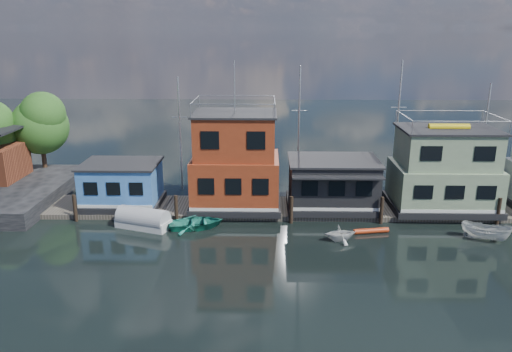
{
  "coord_description": "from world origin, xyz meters",
  "views": [
    {
      "loc": [
        -5.94,
        -27.31,
        14.68
      ],
      "look_at": [
        -6.82,
        12.0,
        3.0
      ],
      "focal_mm": 35.0,
      "sensor_mm": 36.0,
      "label": 1
    }
  ],
  "objects_px": {
    "red_kayak": "(371,231)",
    "dinghy_teal": "(196,223)",
    "houseboat_blue": "(122,184)",
    "tarp_runabout": "(143,220)",
    "houseboat_green": "(444,171)",
    "houseboat_red": "(235,163)",
    "houseboat_dark": "(333,183)",
    "motorboat": "(486,232)",
    "dinghy_white": "(340,233)"
  },
  "relations": [
    {
      "from": "dinghy_white",
      "to": "motorboat",
      "type": "xyz_separation_m",
      "value": [
        10.5,
        0.34,
        0.05
      ]
    },
    {
      "from": "houseboat_green",
      "to": "dinghy_white",
      "type": "distance_m",
      "value": 11.42
    },
    {
      "from": "houseboat_red",
      "to": "tarp_runabout",
      "type": "distance_m",
      "value": 8.66
    },
    {
      "from": "houseboat_dark",
      "to": "tarp_runabout",
      "type": "xyz_separation_m",
      "value": [
        -14.86,
        -3.96,
        -1.79
      ]
    },
    {
      "from": "houseboat_green",
      "to": "motorboat",
      "type": "height_order",
      "value": "houseboat_green"
    },
    {
      "from": "tarp_runabout",
      "to": "red_kayak",
      "type": "bearing_deg",
      "value": 16.81
    },
    {
      "from": "houseboat_blue",
      "to": "dinghy_teal",
      "type": "height_order",
      "value": "houseboat_blue"
    },
    {
      "from": "houseboat_red",
      "to": "dinghy_white",
      "type": "height_order",
      "value": "houseboat_red"
    },
    {
      "from": "dinghy_teal",
      "to": "motorboat",
      "type": "xyz_separation_m",
      "value": [
        21.16,
        -1.84,
        0.23
      ]
    },
    {
      "from": "houseboat_blue",
      "to": "houseboat_green",
      "type": "height_order",
      "value": "houseboat_green"
    },
    {
      "from": "red_kayak",
      "to": "tarp_runabout",
      "type": "xyz_separation_m",
      "value": [
        -17.24,
        0.72,
        0.43
      ]
    },
    {
      "from": "motorboat",
      "to": "tarp_runabout",
      "type": "height_order",
      "value": "tarp_runabout"
    },
    {
      "from": "houseboat_dark",
      "to": "red_kayak",
      "type": "bearing_deg",
      "value": -63.03
    },
    {
      "from": "houseboat_red",
      "to": "motorboat",
      "type": "bearing_deg",
      "value": -17.6
    },
    {
      "from": "houseboat_dark",
      "to": "dinghy_teal",
      "type": "xyz_separation_m",
      "value": [
        -10.81,
        -3.96,
        -1.98
      ]
    },
    {
      "from": "houseboat_red",
      "to": "red_kayak",
      "type": "xyz_separation_m",
      "value": [
        10.38,
        -4.7,
        -3.91
      ]
    },
    {
      "from": "houseboat_red",
      "to": "houseboat_dark",
      "type": "distance_m",
      "value": 8.18
    },
    {
      "from": "houseboat_blue",
      "to": "houseboat_dark",
      "type": "distance_m",
      "value": 17.5
    },
    {
      "from": "red_kayak",
      "to": "tarp_runabout",
      "type": "relative_size",
      "value": 0.6
    },
    {
      "from": "houseboat_red",
      "to": "dinghy_white",
      "type": "bearing_deg",
      "value": -38.13
    },
    {
      "from": "houseboat_blue",
      "to": "motorboat",
      "type": "xyz_separation_m",
      "value": [
        27.85,
        -5.82,
        -1.54
      ]
    },
    {
      "from": "houseboat_red",
      "to": "dinghy_teal",
      "type": "relative_size",
      "value": 2.83
    },
    {
      "from": "houseboat_red",
      "to": "dinghy_teal",
      "type": "height_order",
      "value": "houseboat_red"
    },
    {
      "from": "dinghy_teal",
      "to": "tarp_runabout",
      "type": "relative_size",
      "value": 0.94
    },
    {
      "from": "houseboat_dark",
      "to": "tarp_runabout",
      "type": "relative_size",
      "value": 1.67
    },
    {
      "from": "houseboat_green",
      "to": "motorboat",
      "type": "relative_size",
      "value": 2.45
    },
    {
      "from": "houseboat_red",
      "to": "houseboat_green",
      "type": "xyz_separation_m",
      "value": [
        17.0,
        0.0,
        -0.55
      ]
    },
    {
      "from": "houseboat_blue",
      "to": "dinghy_white",
      "type": "relative_size",
      "value": 2.76
    },
    {
      "from": "houseboat_dark",
      "to": "red_kayak",
      "type": "distance_m",
      "value": 5.71
    },
    {
      "from": "dinghy_teal",
      "to": "tarp_runabout",
      "type": "distance_m",
      "value": 4.05
    },
    {
      "from": "houseboat_blue",
      "to": "tarp_runabout",
      "type": "relative_size",
      "value": 1.44
    },
    {
      "from": "houseboat_red",
      "to": "houseboat_dark",
      "type": "height_order",
      "value": "houseboat_red"
    },
    {
      "from": "red_kayak",
      "to": "dinghy_teal",
      "type": "bearing_deg",
      "value": 166.68
    },
    {
      "from": "houseboat_red",
      "to": "motorboat",
      "type": "xyz_separation_m",
      "value": [
        18.35,
        -5.82,
        -3.44
      ]
    },
    {
      "from": "dinghy_white",
      "to": "red_kayak",
      "type": "relative_size",
      "value": 0.87
    },
    {
      "from": "red_kayak",
      "to": "dinghy_teal",
      "type": "relative_size",
      "value": 0.63
    },
    {
      "from": "houseboat_blue",
      "to": "red_kayak",
      "type": "distance_m",
      "value": 20.53
    },
    {
      "from": "dinghy_white",
      "to": "houseboat_red",
      "type": "bearing_deg",
      "value": 40.57
    },
    {
      "from": "houseboat_red",
      "to": "houseboat_blue",
      "type": "bearing_deg",
      "value": -180.0
    },
    {
      "from": "dinghy_white",
      "to": "red_kayak",
      "type": "bearing_deg",
      "value": -71.49
    },
    {
      "from": "houseboat_red",
      "to": "motorboat",
      "type": "height_order",
      "value": "houseboat_red"
    },
    {
      "from": "houseboat_blue",
      "to": "houseboat_green",
      "type": "xyz_separation_m",
      "value": [
        26.5,
        0.0,
        1.34
      ]
    },
    {
      "from": "motorboat",
      "to": "houseboat_dark",
      "type": "bearing_deg",
      "value": 86.35
    },
    {
      "from": "houseboat_blue",
      "to": "houseboat_green",
      "type": "bearing_deg",
      "value": 0.0
    },
    {
      "from": "houseboat_dark",
      "to": "motorboat",
      "type": "height_order",
      "value": "houseboat_dark"
    },
    {
      "from": "houseboat_green",
      "to": "motorboat",
      "type": "xyz_separation_m",
      "value": [
        1.35,
        -5.82,
        -2.89
      ]
    },
    {
      "from": "houseboat_green",
      "to": "houseboat_red",
      "type": "bearing_deg",
      "value": -180.0
    },
    {
      "from": "red_kayak",
      "to": "tarp_runabout",
      "type": "bearing_deg",
      "value": 167.42
    },
    {
      "from": "houseboat_blue",
      "to": "dinghy_white",
      "type": "xyz_separation_m",
      "value": [
        17.35,
        -6.16,
        -1.59
      ]
    },
    {
      "from": "red_kayak",
      "to": "houseboat_blue",
      "type": "bearing_deg",
      "value": 156.51
    }
  ]
}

